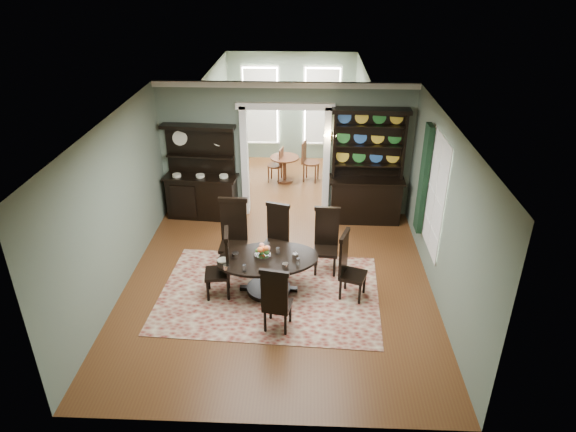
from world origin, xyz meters
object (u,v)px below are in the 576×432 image
object	(u,v)px
sideboard	(202,186)
parlor_table	(285,166)
dining_table	(268,268)
welsh_dresser	(366,182)

from	to	relation	value
sideboard	parlor_table	xyz separation A→B (m)	(1.75, 2.01, -0.29)
dining_table	parlor_table	world-z (taller)	dining_table
parlor_table	sideboard	bearing A→B (deg)	-130.93
dining_table	parlor_table	size ratio (longest dim) A/B	2.62
parlor_table	dining_table	bearing A→B (deg)	-90.59
dining_table	sideboard	world-z (taller)	sideboard
sideboard	parlor_table	world-z (taller)	sideboard
sideboard	welsh_dresser	world-z (taller)	welsh_dresser
dining_table	sideboard	bearing A→B (deg)	109.59
dining_table	welsh_dresser	distance (m)	3.46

